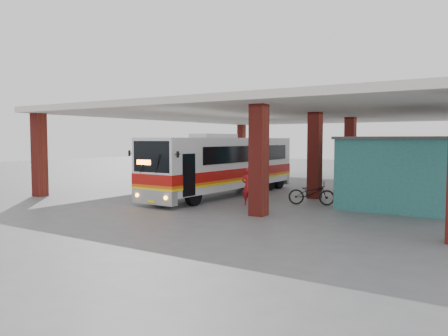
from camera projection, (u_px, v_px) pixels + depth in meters
ground at (233, 201)px, 21.28m from camera, size 90.00×90.00×0.00m
brick_columns at (301, 154)px, 24.57m from camera, size 20.10×21.60×4.35m
canopy_roof at (297, 114)px, 26.18m from camera, size 21.00×23.00×0.30m
shop_building at (413, 170)px, 20.50m from camera, size 5.20×8.20×3.11m
coach_bus at (224, 165)px, 23.29m from camera, size 2.66×11.32×3.28m
motorcycle at (311, 193)px, 19.89m from camera, size 2.20×1.36×1.09m
pedestrian at (248, 186)px, 19.85m from camera, size 0.75×0.64×1.73m
red_chair at (372, 183)px, 26.26m from camera, size 0.52×0.52×0.78m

